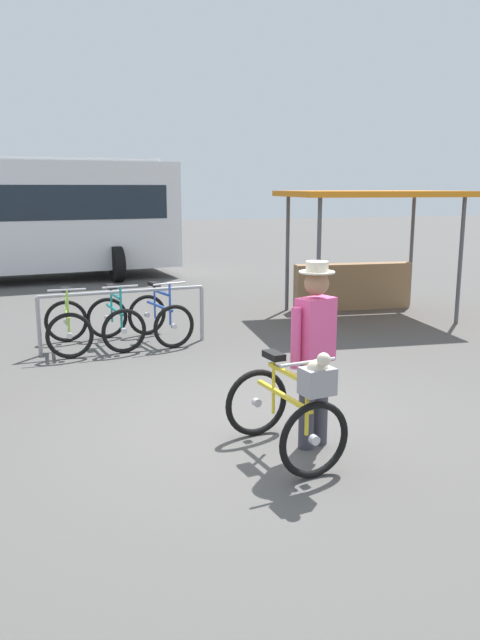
# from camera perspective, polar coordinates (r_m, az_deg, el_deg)

# --- Properties ---
(ground_plane) EXTENTS (80.00, 80.00, 0.00)m
(ground_plane) POSITION_cam_1_polar(r_m,az_deg,el_deg) (6.46, 1.22, -9.51)
(ground_plane) COLOR #514F4C
(bike_rack_rail) EXTENTS (2.50, 0.25, 0.88)m
(bike_rack_rail) POSITION_cam_1_polar(r_m,az_deg,el_deg) (9.49, -10.48, 1.28)
(bike_rack_rail) COLOR #99999E
(bike_rack_rail) RESTS_ON ground
(racked_bike_lime) EXTENTS (0.67, 1.09, 0.97)m
(racked_bike_lime) POSITION_cam_1_polar(r_m,az_deg,el_deg) (9.59, -15.35, -0.49)
(racked_bike_lime) COLOR black
(racked_bike_lime) RESTS_ON ground
(racked_bike_teal) EXTENTS (0.79, 1.18, 0.98)m
(racked_bike_teal) POSITION_cam_1_polar(r_m,az_deg,el_deg) (9.70, -11.26, -0.16)
(racked_bike_teal) COLOR black
(racked_bike_teal) RESTS_ON ground
(racked_bike_blue) EXTENTS (0.88, 1.20, 0.97)m
(racked_bike_blue) POSITION_cam_1_polar(r_m,az_deg,el_deg) (9.86, -7.28, 0.18)
(racked_bike_blue) COLOR black
(racked_bike_blue) RESTS_ON ground
(featured_bicycle) EXTENTS (0.80, 1.24, 1.09)m
(featured_bicycle) POSITION_cam_1_polar(r_m,az_deg,el_deg) (5.53, 4.61, -7.91)
(featured_bicycle) COLOR black
(featured_bicycle) RESTS_ON ground
(person_with_featured_bike) EXTENTS (0.50, 0.32, 1.72)m
(person_with_featured_bike) POSITION_cam_1_polar(r_m,az_deg,el_deg) (5.72, 6.80, -2.45)
(person_with_featured_bike) COLOR #383842
(person_with_featured_bike) RESTS_ON ground
(market_stall) EXTENTS (3.33, 2.62, 2.30)m
(market_stall) POSITION_cam_1_polar(r_m,az_deg,el_deg) (12.11, 11.06, 7.14)
(market_stall) COLOR #4C4C51
(market_stall) RESTS_ON ground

